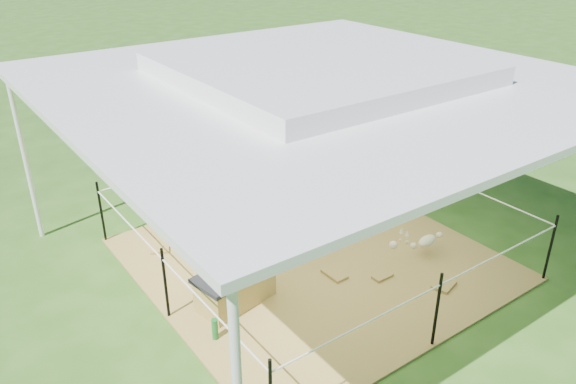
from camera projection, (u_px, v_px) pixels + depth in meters
ground at (312, 259)px, 8.14m from camera, size 90.00×90.00×0.00m
hay_patch at (312, 258)px, 8.13m from camera, size 4.60×4.60×0.03m
canopy_tent at (316, 76)px, 6.95m from camera, size 6.30×6.30×2.90m
rope_fence at (313, 220)px, 7.85m from camera, size 4.54×4.54×1.00m
straw_bale at (235, 288)px, 7.09m from camera, size 1.04×0.66×0.43m
dark_cloth at (235, 272)px, 6.98m from camera, size 1.12×0.72×0.05m
woman at (240, 231)px, 6.79m from camera, size 0.35×0.47×1.16m
green_bottle at (215, 329)px, 6.51m from camera, size 0.09×0.09×0.27m
pony at (296, 218)px, 8.29m from camera, size 1.12×0.68×0.88m
pink_hat at (296, 187)px, 8.07m from camera, size 0.27×0.27×0.13m
foal at (427, 239)px, 8.09m from camera, size 1.00×0.64×0.52m
trash_barrel at (284, 92)px, 14.32m from camera, size 0.79×0.79×0.92m
picnic_table_near at (173, 87)px, 15.00m from camera, size 1.97×1.49×0.78m
picnic_table_far at (263, 71)px, 16.81m from camera, size 1.60×1.17×0.66m
distant_person at (210, 80)px, 15.12m from camera, size 0.62×0.56×1.06m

